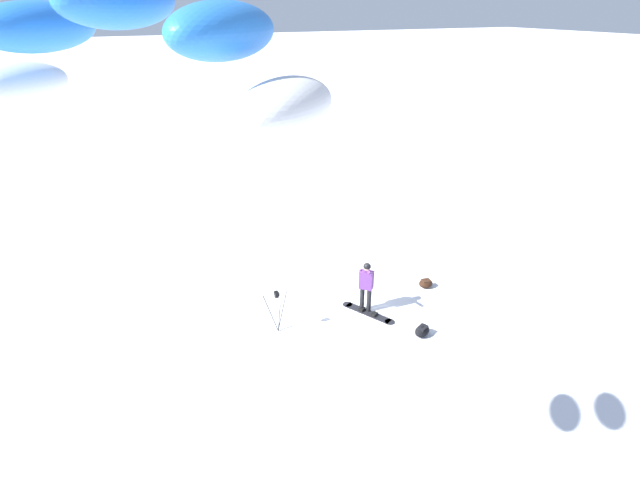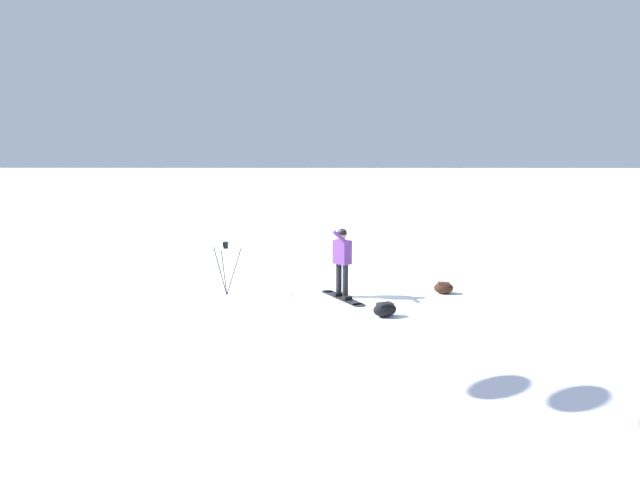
{
  "view_description": "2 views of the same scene",
  "coord_description": "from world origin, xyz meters",
  "px_view_note": "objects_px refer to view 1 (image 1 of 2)",
  "views": [
    {
      "loc": [
        5.92,
        11.36,
        8.54
      ],
      "look_at": [
        2.44,
        3.71,
        4.44
      ],
      "focal_mm": 27.35,
      "sensor_mm": 36.0,
      "label": 1
    },
    {
      "loc": [
        -0.2,
        14.37,
        3.36
      ],
      "look_at": [
        -0.04,
        1.38,
        1.5
      ],
      "focal_mm": 33.19,
      "sensor_mm": 36.0,
      "label": 2
    }
  ],
  "objects_px": {
    "snowboard": "(368,313)",
    "gear_bag_large": "(426,283)",
    "snowboarder": "(366,282)",
    "camera_tripod": "(277,303)",
    "traction_kite": "(127,51)",
    "gear_bag_small": "(422,331)"
  },
  "relations": [
    {
      "from": "snowboard",
      "to": "gear_bag_small",
      "type": "height_order",
      "value": "gear_bag_small"
    },
    {
      "from": "camera_tripod",
      "to": "gear_bag_small",
      "type": "height_order",
      "value": "camera_tripod"
    },
    {
      "from": "snowboard",
      "to": "camera_tripod",
      "type": "xyz_separation_m",
      "value": [
        2.81,
        -0.3,
        0.91
      ]
    },
    {
      "from": "snowboarder",
      "to": "camera_tripod",
      "type": "distance_m",
      "value": 2.8
    },
    {
      "from": "snowboarder",
      "to": "snowboard",
      "type": "bearing_deg",
      "value": 94.38
    },
    {
      "from": "gear_bag_small",
      "to": "gear_bag_large",
      "type": "bearing_deg",
      "value": -127.73
    },
    {
      "from": "traction_kite",
      "to": "camera_tripod",
      "type": "height_order",
      "value": "traction_kite"
    },
    {
      "from": "gear_bag_large",
      "to": "camera_tripod",
      "type": "height_order",
      "value": "camera_tripod"
    },
    {
      "from": "snowboard",
      "to": "gear_bag_small",
      "type": "xyz_separation_m",
      "value": [
        -0.85,
        1.59,
        0.14
      ]
    },
    {
      "from": "gear_bag_small",
      "to": "snowboard",
      "type": "bearing_deg",
      "value": -61.9
    },
    {
      "from": "snowboard",
      "to": "snowboarder",
      "type": "bearing_deg",
      "value": -85.62
    },
    {
      "from": "snowboard",
      "to": "traction_kite",
      "type": "distance_m",
      "value": 11.84
    },
    {
      "from": "traction_kite",
      "to": "gear_bag_large",
      "type": "xyz_separation_m",
      "value": [
        -8.64,
        -6.53,
        -8.02
      ]
    },
    {
      "from": "snowboard",
      "to": "gear_bag_large",
      "type": "distance_m",
      "value": 2.56
    },
    {
      "from": "snowboard",
      "to": "gear_bag_large",
      "type": "bearing_deg",
      "value": -167.94
    },
    {
      "from": "snowboarder",
      "to": "gear_bag_large",
      "type": "bearing_deg",
      "value": -171.81
    },
    {
      "from": "snowboarder",
      "to": "gear_bag_small",
      "type": "xyz_separation_m",
      "value": [
        -0.86,
        1.77,
        -0.85
      ]
    },
    {
      "from": "traction_kite",
      "to": "gear_bag_large",
      "type": "relative_size",
      "value": 6.78
    },
    {
      "from": "gear_bag_large",
      "to": "camera_tripod",
      "type": "bearing_deg",
      "value": 2.48
    },
    {
      "from": "snowboarder",
      "to": "traction_kite",
      "type": "distance_m",
      "value": 11.27
    },
    {
      "from": "camera_tripod",
      "to": "gear_bag_small",
      "type": "bearing_deg",
      "value": 152.57
    },
    {
      "from": "gear_bag_large",
      "to": "traction_kite",
      "type": "bearing_deg",
      "value": 37.05
    }
  ]
}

